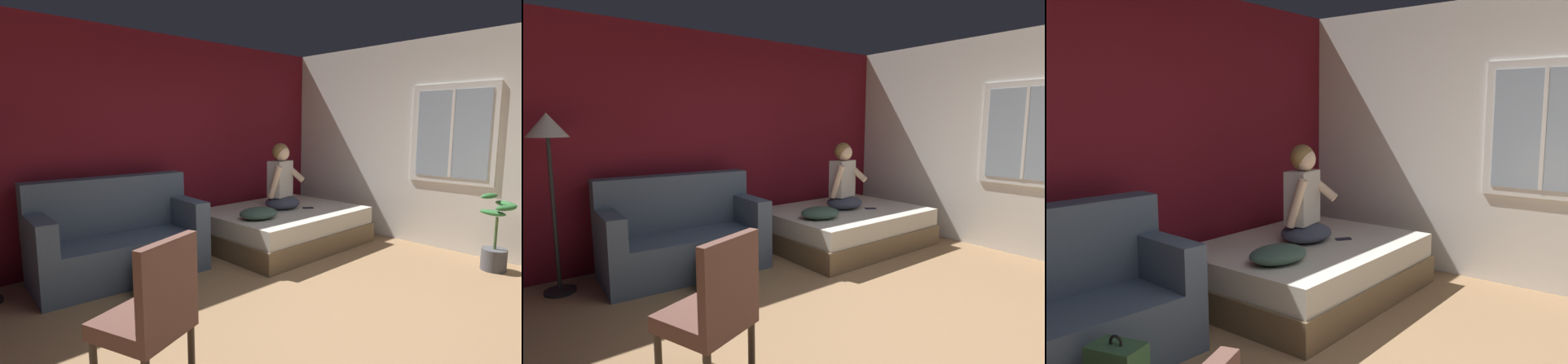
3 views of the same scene
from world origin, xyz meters
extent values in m
cube|color=maroon|center=(0.00, 2.97, 1.35)|extent=(10.58, 0.16, 2.70)
cube|color=white|center=(2.78, 0.40, 1.49)|extent=(0.02, 1.04, 1.24)
cube|color=#9EB2C6|center=(2.76, 0.40, 1.49)|extent=(0.01, 0.88, 1.08)
cube|color=white|center=(2.76, 0.40, 1.49)|extent=(0.01, 0.04, 1.08)
cube|color=brown|center=(1.44, 2.02, 0.13)|extent=(2.02, 1.55, 0.26)
cube|color=beige|center=(1.44, 2.02, 0.37)|extent=(1.96, 1.50, 0.22)
cube|color=#47566B|center=(-0.69, 2.32, 0.22)|extent=(1.75, 0.90, 0.44)
cube|color=#47566B|center=(0.07, 2.27, 0.60)|extent=(0.23, 0.81, 0.32)
ellipsoid|color=#383D51|center=(1.46, 2.05, 0.56)|extent=(0.59, 0.53, 0.16)
cube|color=#B2ADA8|center=(1.45, 2.09, 0.88)|extent=(0.36, 0.26, 0.48)
cylinder|color=beige|center=(1.26, 2.00, 0.86)|extent=(0.12, 0.22, 0.44)
cylinder|color=beige|center=(1.63, 2.04, 0.98)|extent=(0.15, 0.38, 0.29)
sphere|color=beige|center=(1.46, 2.07, 1.23)|extent=(0.21, 0.21, 0.21)
ellipsoid|color=olive|center=(1.45, 2.09, 1.24)|extent=(0.26, 0.26, 0.23)
torus|color=black|center=(-0.67, 1.69, 0.42)|extent=(0.04, 0.09, 0.09)
ellipsoid|color=#385147|center=(0.80, 1.80, 0.55)|extent=(0.55, 0.47, 0.14)
cube|color=black|center=(1.71, 1.81, 0.48)|extent=(0.16, 0.14, 0.01)
camera|label=1|loc=(-2.43, -1.68, 1.60)|focal=28.00mm
camera|label=2|loc=(-2.43, -1.68, 1.60)|focal=28.00mm
camera|label=3|loc=(-2.07, -0.72, 1.65)|focal=35.00mm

